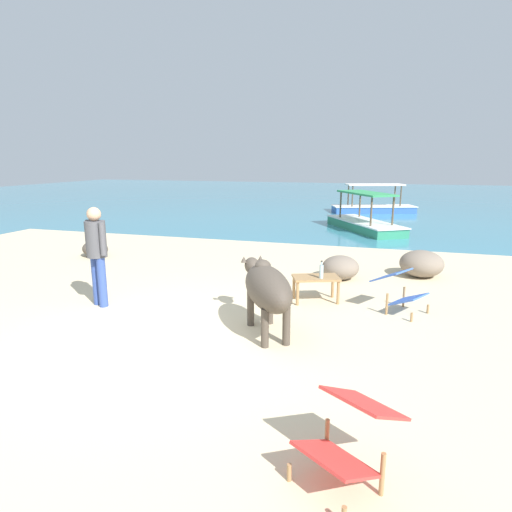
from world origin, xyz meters
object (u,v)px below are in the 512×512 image
at_px(low_bench_table, 316,281).
at_px(deck_chair_far, 350,433).
at_px(boat_green, 364,222).
at_px(cow, 267,287).
at_px(deck_chair_near, 399,288).
at_px(person_standing, 97,249).
at_px(bottle, 321,271).
at_px(boat_blue, 373,207).

bearing_deg(low_bench_table, deck_chair_far, -98.88).
height_order(deck_chair_far, boat_green, boat_green).
height_order(cow, deck_chair_near, cow).
bearing_deg(person_standing, low_bench_table, 135.18).
relative_size(cow, person_standing, 1.05).
xyz_separation_m(cow, person_standing, (-2.92, 0.33, 0.29)).
xyz_separation_m(bottle, person_standing, (-3.45, -1.16, 0.40)).
distance_m(deck_chair_far, boat_blue, 17.39).
bearing_deg(bottle, boat_green, 88.08).
xyz_separation_m(deck_chair_near, boat_green, (-0.96, 8.21, -0.13)).
xyz_separation_m(deck_chair_near, person_standing, (-4.68, -1.11, 0.56)).
bearing_deg(deck_chair_far, person_standing, -89.84).
height_order(person_standing, boat_blue, person_standing).
xyz_separation_m(cow, low_bench_table, (0.43, 1.56, -0.30)).
height_order(bottle, boat_green, boat_green).
xyz_separation_m(low_bench_table, boat_blue, (0.49, 13.32, -0.11)).
bearing_deg(cow, bottle, -50.59).
distance_m(bottle, person_standing, 3.66).
bearing_deg(boat_green, person_standing, 126.33).
relative_size(deck_chair_near, deck_chair_far, 1.00).
relative_size(person_standing, boat_blue, 0.42).
bearing_deg(person_standing, bottle, 133.61).
height_order(bottle, person_standing, person_standing).
bearing_deg(boat_blue, person_standing, 56.62).
bearing_deg(person_standing, cow, 108.59).
xyz_separation_m(bottle, deck_chair_far, (0.81, -3.99, -0.17)).
bearing_deg(boat_green, deck_chair_far, 150.61).
xyz_separation_m(low_bench_table, boat_green, (0.37, 8.09, -0.11)).
distance_m(cow, boat_blue, 14.91).
relative_size(cow, deck_chair_far, 1.82).
bearing_deg(deck_chair_far, boat_green, -143.64).
bearing_deg(boat_green, cow, 143.37).
bearing_deg(bottle, low_bench_table, 143.47).
bearing_deg(person_standing, deck_chair_near, 128.33).
distance_m(bottle, deck_chair_far, 4.08).
bearing_deg(boat_green, low_bench_table, 145.48).
height_order(low_bench_table, boat_blue, boat_blue).
relative_size(deck_chair_near, person_standing, 0.57).
relative_size(deck_chair_far, boat_green, 0.25).
height_order(low_bench_table, bottle, bottle).
height_order(person_standing, boat_green, person_standing).
relative_size(bottle, deck_chair_near, 0.32).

